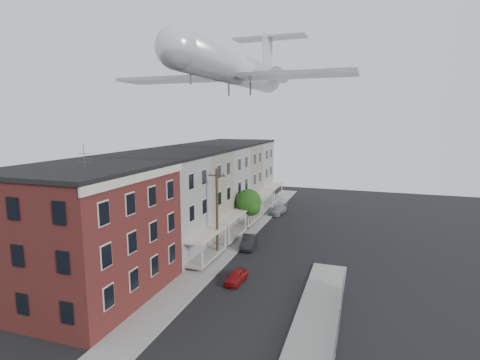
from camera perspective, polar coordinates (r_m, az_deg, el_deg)
The scene contains 17 objects.
sidewalk_left at distance 44.04m, azimuth -0.39°, elevation -8.88°, with size 3.00×62.00×0.12m, color gray.
sidewalk_right at distance 25.70m, azimuth 10.84°, elevation -23.08°, with size 3.00×26.00×0.12m, color gray.
curb_left at distance 43.62m, azimuth 1.44°, elevation -9.05°, with size 0.15×62.00×0.14m, color gray.
curb_right at distance 25.88m, azimuth 7.39°, elevation -22.72°, with size 0.15×26.00×0.14m, color gray.
corner_building at distance 31.40m, azimuth -22.33°, elevation -7.33°, with size 10.31×12.30×12.15m.
row_house_a at distance 38.80m, azimuth -13.14°, elevation -3.85°, with size 11.98×7.00×10.30m.
row_house_b at distance 44.77m, azimuth -8.46°, elevation -1.98°, with size 11.98×7.00×10.30m.
row_house_c at distance 51.00m, azimuth -4.92°, elevation -0.55°, with size 11.98×7.00×10.30m.
row_house_d at distance 57.41m, azimuth -2.15°, elevation 0.57°, with size 11.98×7.00×10.30m.
row_house_e at distance 63.94m, azimuth 0.05°, elevation 1.46°, with size 11.98×7.00×10.30m.
chainlink_fence at distance 24.25m, azimuth 14.38°, elevation -22.75°, with size 0.06×18.06×1.90m.
utility_pole at distance 37.39m, azimuth -3.52°, elevation -4.83°, with size 1.80×0.26×9.00m.
street_tree at distance 46.68m, azimuth 1.43°, elevation -3.53°, with size 3.22×3.20×5.20m.
car_near at distance 32.84m, azimuth -0.59°, elevation -14.49°, with size 1.25×3.11×1.06m, color maroon.
car_mid at distance 41.03m, azimuth 1.35°, elevation -9.38°, with size 1.39×3.97×1.31m, color black.
car_far at distance 55.34m, azimuth 5.81°, elevation -4.56°, with size 1.74×4.29×1.25m, color gray.
airplane at distance 40.99m, azimuth -0.28°, elevation 16.54°, with size 24.65×28.14×8.18m.
Camera 1 is at (8.02, -15.63, 13.71)m, focal length 28.00 mm.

